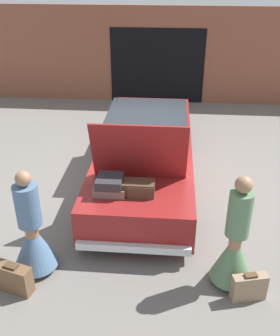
{
  "coord_description": "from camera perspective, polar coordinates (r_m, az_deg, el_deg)",
  "views": [
    {
      "loc": [
        0.48,
        -7.09,
        4.07
      ],
      "look_at": [
        0.0,
        -1.43,
        0.96
      ],
      "focal_mm": 42.0,
      "sensor_mm": 36.0,
      "label": 1
    }
  ],
  "objects": [
    {
      "name": "suitcase_beside_left_person",
      "position": [
        5.78,
        -17.88,
        -14.95
      ],
      "size": [
        0.56,
        0.33,
        0.44
      ],
      "color": "brown",
      "rests_on": "ground_plane"
    },
    {
      "name": "ground_plane",
      "position": [
        8.19,
        0.84,
        -1.1
      ],
      "size": [
        40.0,
        40.0,
        0.0
      ],
      "primitive_type": "plane",
      "color": "slate"
    },
    {
      "name": "person_left",
      "position": [
        5.8,
        -15.33,
        -9.55
      ],
      "size": [
        0.63,
        0.63,
        1.62
      ],
      "rotation": [
        0.0,
        0.0,
        -1.72
      ],
      "color": "#997051",
      "rests_on": "ground_plane"
    },
    {
      "name": "person_right",
      "position": [
        5.52,
        13.56,
        -11.1
      ],
      "size": [
        0.59,
        0.59,
        1.7
      ],
      "rotation": [
        0.0,
        0.0,
        1.63
      ],
      "color": "#997051",
      "rests_on": "ground_plane"
    },
    {
      "name": "garage_wall_back",
      "position": [
        12.17,
        2.55,
        15.95
      ],
      "size": [
        12.0,
        0.14,
        2.8
      ],
      "color": "brown",
      "rests_on": "ground_plane"
    },
    {
      "name": "car",
      "position": [
        7.92,
        0.86,
        2.64
      ],
      "size": [
        1.83,
        5.28,
        1.85
      ],
      "color": "maroon",
      "rests_on": "ground_plane"
    },
    {
      "name": "suitcase_beside_right_person",
      "position": [
        5.6,
        15.52,
        -16.33
      ],
      "size": [
        0.49,
        0.25,
        0.42
      ],
      "color": "#8C7259",
      "rests_on": "ground_plane"
    }
  ]
}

